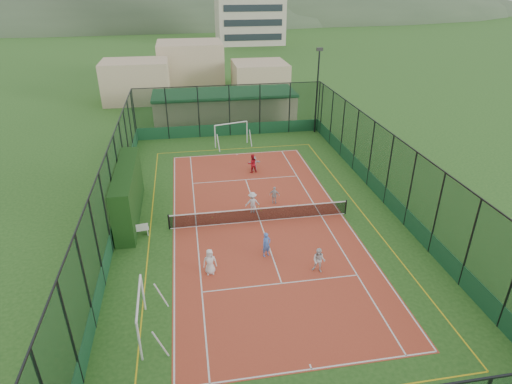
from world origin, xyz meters
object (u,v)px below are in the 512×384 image
at_px(child_near_mid, 266,245).
at_px(child_far_right, 274,195).
at_px(child_near_right, 319,260).
at_px(floodlight_ne, 317,92).
at_px(child_far_back, 254,163).
at_px(futsal_goal_far, 231,134).
at_px(child_near_left, 210,262).
at_px(child_far_left, 252,203).
at_px(clubhouse, 225,106).
at_px(white_bench, 135,230).
at_px(futsal_goal_near, 141,315).
at_px(coach, 252,163).

distance_m(child_near_mid, child_far_right, 6.28).
height_order(child_near_mid, child_near_right, child_near_mid).
bearing_deg(floodlight_ne, child_far_back, -131.98).
height_order(futsal_goal_far, child_near_left, futsal_goal_far).
relative_size(floodlight_ne, child_near_right, 5.72).
height_order(floodlight_ne, child_far_right, floodlight_ne).
bearing_deg(child_far_right, child_far_left, 50.23).
xyz_separation_m(child_near_right, child_far_right, (-0.74, 7.95, -0.08)).
distance_m(clubhouse, child_near_right, 27.83).
relative_size(child_far_left, child_far_back, 1.25).
bearing_deg(child_far_left, white_bench, 10.27).
relative_size(floodlight_ne, child_near_mid, 5.58).
height_order(futsal_goal_near, child_far_back, futsal_goal_near).
distance_m(futsal_goal_far, child_near_mid, 18.03).
bearing_deg(white_bench, coach, 36.02).
height_order(child_far_back, coach, coach).
height_order(child_near_right, coach, coach).
height_order(clubhouse, coach, clubhouse).
xyz_separation_m(white_bench, child_near_mid, (7.48, -3.35, 0.30)).
xyz_separation_m(floodlight_ne, clubhouse, (-8.60, 5.40, -2.55)).
bearing_deg(child_far_left, floodlight_ne, -122.40).
distance_m(child_near_mid, child_far_back, 12.01).
bearing_deg(child_near_left, coach, 71.17).
height_order(clubhouse, child_far_back, clubhouse).
bearing_deg(child_near_right, child_near_left, -158.44).
xyz_separation_m(clubhouse, white_bench, (-7.80, -22.48, -1.12)).
bearing_deg(clubhouse, white_bench, -109.13).
relative_size(child_near_left, coach, 0.96).
xyz_separation_m(futsal_goal_far, coach, (0.93, -6.47, -0.28)).
xyz_separation_m(child_far_right, child_far_back, (-0.45, 5.90, -0.03)).
bearing_deg(coach, child_far_right, 86.45).
distance_m(futsal_goal_far, child_far_back, 6.21).
height_order(clubhouse, child_far_right, clubhouse).
bearing_deg(child_far_left, child_near_right, 107.09).
xyz_separation_m(floodlight_ne, child_near_left, (-12.17, -21.52, -3.37)).
xyz_separation_m(white_bench, child_far_back, (8.76, 8.59, 0.16)).
xyz_separation_m(child_near_mid, coach, (1.06, 11.55, 0.03)).
distance_m(floodlight_ne, child_far_left, 18.10).
distance_m(white_bench, futsal_goal_far, 16.54).
relative_size(clubhouse, coach, 9.87).
bearing_deg(child_far_back, futsal_goal_near, 56.62).
xyz_separation_m(floodlight_ne, child_far_right, (-7.19, -14.39, -3.48)).
relative_size(white_bench, child_near_mid, 1.09).
xyz_separation_m(white_bench, futsal_goal_near, (0.98, -8.22, 0.56)).
height_order(futsal_goal_near, coach, futsal_goal_near).
distance_m(child_near_left, coach, 13.35).
height_order(clubhouse, futsal_goal_near, clubhouse).
bearing_deg(futsal_goal_near, child_far_back, -25.85).
bearing_deg(coach, child_near_left, 60.67).
xyz_separation_m(clubhouse, child_near_right, (2.15, -27.74, -0.84)).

